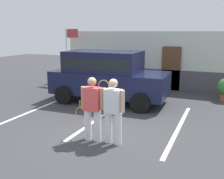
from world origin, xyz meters
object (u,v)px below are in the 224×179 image
object	(u,v)px
tennis_player_woman	(113,110)
flag_pole	(69,46)
parked_suv	(107,74)
tennis_player_man	(92,108)

from	to	relation	value
tennis_player_woman	flag_pole	xyz separation A→B (m)	(-5.25, 6.22, 1.18)
tennis_player_woman	flag_pole	world-z (taller)	flag_pole
parked_suv	flag_pole	bearing A→B (deg)	140.75
flag_pole	tennis_player_woman	bearing A→B (deg)	-49.85
parked_suv	tennis_player_man	bearing A→B (deg)	-72.93
flag_pole	parked_suv	bearing A→B (deg)	-37.37
parked_suv	tennis_player_man	distance (m)	3.85
parked_suv	tennis_player_woman	distance (m)	4.05
tennis_player_man	flag_pole	bearing A→B (deg)	-55.77
tennis_player_woman	flag_pole	distance (m)	8.22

